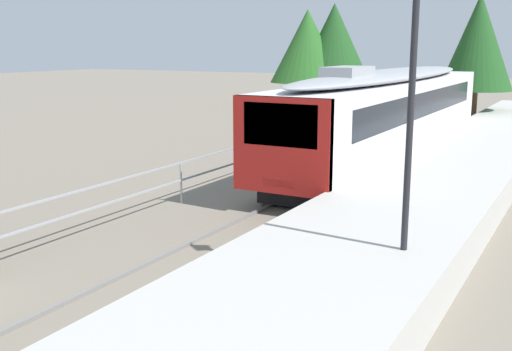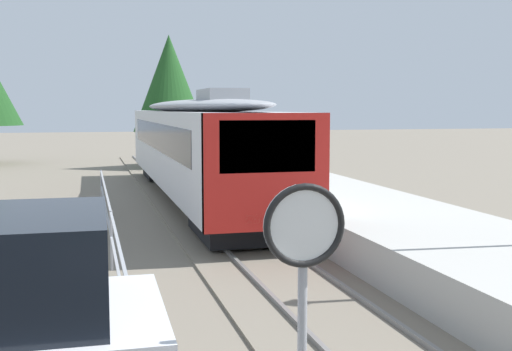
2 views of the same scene
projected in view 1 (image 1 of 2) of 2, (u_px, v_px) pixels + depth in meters
The scene contains 8 objects.
ground_plane at pixel (209, 197), 18.90m from camera, with size 160.00×160.00×0.00m, color slate.
track_rails at pixel (298, 208), 17.47m from camera, with size 3.20×60.00×0.14m.
commuter_train at pixel (389, 108), 24.16m from camera, with size 2.82×19.20×3.74m.
station_platform at pixel (413, 208), 15.84m from camera, with size 3.90×60.00×0.90m, color #B7B5AD.
platform_lamp_mid_platform at pixel (414, 40), 10.48m from camera, with size 0.34×0.34×5.35m.
tree_behind_carpark at pixel (478, 42), 34.93m from camera, with size 4.09×4.09×7.45m.
tree_behind_station_far at pixel (307, 46), 44.15m from camera, with size 5.24×5.24×7.09m.
tree_distant_left at pixel (334, 40), 44.24m from camera, with size 4.97×4.97×7.52m.
Camera 1 is at (7.15, 6.64, 4.52)m, focal length 43.46 mm.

